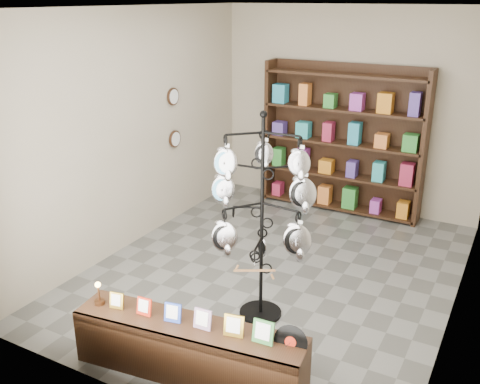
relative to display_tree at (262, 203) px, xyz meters
name	(u,v)px	position (x,y,z in m)	size (l,w,h in m)	color
ground	(275,270)	(-0.27, 0.92, -1.23)	(5.00, 5.00, 0.00)	slate
room_envelope	(279,119)	(-0.27, 0.92, 0.62)	(5.00, 5.00, 5.00)	#B6A993
display_tree	(262,203)	(0.00, 0.00, 0.00)	(1.18, 1.18, 2.14)	black
front_shelf	(189,349)	(-0.12, -1.13, -0.98)	(2.09, 0.67, 0.72)	black
back_shelving	(342,144)	(-0.27, 3.21, -0.20)	(2.42, 0.36, 2.20)	black
wall_clocks	(174,118)	(-2.24, 1.72, 0.27)	(0.03, 0.24, 0.84)	black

